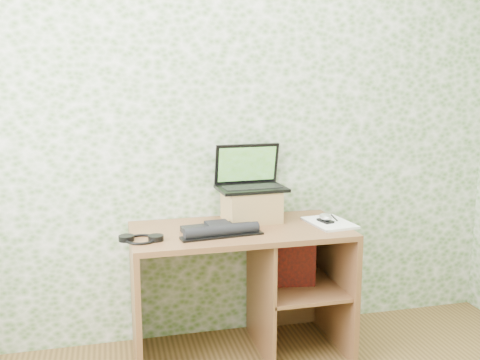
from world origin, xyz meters
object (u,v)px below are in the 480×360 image
object	(u,v)px
laptop	(250,178)
notepad	(329,223)
desk	(252,271)
riser	(251,205)
keyboard	(220,230)

from	to	relation	value
laptop	notepad	size ratio (longest dim) A/B	1.31
notepad	desk	bearing A→B (deg)	164.39
riser	laptop	size ratio (longest dim) A/B	0.76
riser	laptop	bearing A→B (deg)	90.00
notepad	riser	bearing A→B (deg)	149.29
riser	laptop	distance (m)	0.16
riser	notepad	world-z (taller)	riser
laptop	keyboard	world-z (taller)	laptop
keyboard	riser	bearing A→B (deg)	36.13
laptop	riser	bearing A→B (deg)	-93.06
riser	keyboard	world-z (taller)	riser
keyboard	notepad	bearing A→B (deg)	-3.32
keyboard	notepad	distance (m)	0.65
keyboard	notepad	xyz separation A→B (m)	(0.65, 0.04, -0.01)
riser	keyboard	distance (m)	0.32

